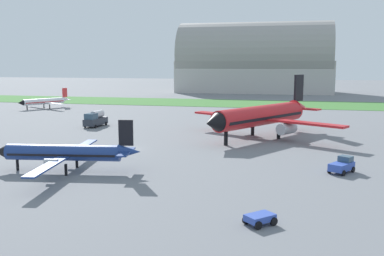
# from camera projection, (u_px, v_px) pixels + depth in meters

# --- Properties ---
(ground_plane) EXTENTS (600.00, 600.00, 0.00)m
(ground_plane) POSITION_uv_depth(u_px,v_px,m) (124.00, 149.00, 69.09)
(ground_plane) COLOR slate
(grass_taxiway_strip) EXTENTS (360.00, 28.00, 0.08)m
(grass_taxiway_strip) POSITION_uv_depth(u_px,v_px,m) (217.00, 103.00, 148.20)
(grass_taxiway_strip) COLOR #3D7533
(grass_taxiway_strip) RESTS_ON ground_plane
(airplane_taxiing_turboprop) EXTENTS (17.16, 14.97, 5.75)m
(airplane_taxiing_turboprop) POSITION_uv_depth(u_px,v_px,m) (45.00, 101.00, 130.54)
(airplane_taxiing_turboprop) COLOR white
(airplane_taxiing_turboprop) RESTS_ON ground_plane
(airplane_midfield_jet) EXTENTS (28.10, 28.08, 11.02)m
(airplane_midfield_jet) POSITION_uv_depth(u_px,v_px,m) (263.00, 116.00, 79.15)
(airplane_midfield_jet) COLOR red
(airplane_midfield_jet) RESTS_ON ground_plane
(airplane_foreground_turboprop) EXTENTS (18.64, 21.69, 6.52)m
(airplane_foreground_turboprop) POSITION_uv_depth(u_px,v_px,m) (66.00, 153.00, 54.62)
(airplane_foreground_turboprop) COLOR navy
(airplane_foreground_turboprop) RESTS_ON ground_plane
(fuel_truck_near_gate) EXTENTS (2.99, 6.65, 3.29)m
(fuel_truck_near_gate) POSITION_uv_depth(u_px,v_px,m) (95.00, 119.00, 93.52)
(fuel_truck_near_gate) COLOR #2D333D
(fuel_truck_near_gate) RESTS_ON ground_plane
(pushback_tug_midfield) EXTENTS (3.43, 4.01, 1.95)m
(pushback_tug_midfield) POSITION_uv_depth(u_px,v_px,m) (342.00, 165.00, 54.26)
(pushback_tug_midfield) COLOR #334FB2
(pushback_tug_midfield) RESTS_ON ground_plane
(baggage_cart_by_runway) EXTENTS (2.91, 2.93, 0.90)m
(baggage_cart_by_runway) POSITION_uv_depth(u_px,v_px,m) (260.00, 218.00, 36.78)
(baggage_cart_by_runway) COLOR #334FB2
(baggage_cart_by_runway) RESTS_ON ground_plane
(hangar_distant) EXTENTS (68.47, 29.26, 31.44)m
(hangar_distant) POSITION_uv_depth(u_px,v_px,m) (255.00, 62.00, 200.36)
(hangar_distant) COLOR #BCB7B2
(hangar_distant) RESTS_ON ground_plane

